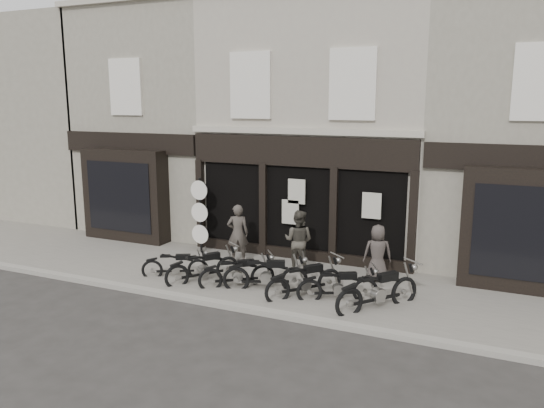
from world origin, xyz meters
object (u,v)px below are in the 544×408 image
at_px(motorcycle_4, 305,284).
at_px(man_right, 378,253).
at_px(man_centre, 298,241).
at_px(motorcycle_6, 378,294).
at_px(motorcycle_1, 204,270).
at_px(motorcycle_5, 339,289).
at_px(motorcycle_3, 266,277).
at_px(advert_sign_post, 200,218).
at_px(motorcycle_0, 176,268).
at_px(motorcycle_2, 238,276).
at_px(man_left, 238,233).

distance_m(motorcycle_4, man_right, 2.34).
bearing_deg(man_centre, motorcycle_4, 116.12).
relative_size(motorcycle_6, man_centre, 1.13).
bearing_deg(man_centre, man_right, -179.19).
height_order(motorcycle_1, motorcycle_5, motorcycle_1).
xyz_separation_m(motorcycle_1, man_centre, (2.05, 1.85, 0.60)).
bearing_deg(man_right, motorcycle_4, 32.10).
relative_size(motorcycle_3, motorcycle_6, 1.04).
bearing_deg(advert_sign_post, motorcycle_0, -73.02).
bearing_deg(motorcycle_1, motorcycle_6, -53.63).
height_order(motorcycle_2, motorcycle_5, motorcycle_2).
relative_size(motorcycle_5, man_left, 1.06).
distance_m(motorcycle_1, motorcycle_5, 3.78).
bearing_deg(man_centre, motorcycle_6, 146.31).
height_order(motorcycle_3, man_left, man_left).
xyz_separation_m(man_left, man_right, (4.26, -0.01, -0.11)).
distance_m(motorcycle_6, man_left, 5.11).
xyz_separation_m(motorcycle_0, motorcycle_2, (1.94, -0.00, 0.03)).
height_order(motorcycle_0, motorcycle_5, motorcycle_5).
relative_size(motorcycle_5, man_centre, 1.06).
height_order(motorcycle_0, man_right, man_right).
distance_m(motorcycle_3, motorcycle_6, 2.97).
distance_m(man_right, advert_sign_post, 5.87).
xyz_separation_m(motorcycle_4, man_left, (-2.85, 1.81, 0.59)).
relative_size(motorcycle_4, man_right, 1.19).
distance_m(motorcycle_3, man_right, 3.10).
bearing_deg(motorcycle_4, motorcycle_0, 129.99).
distance_m(motorcycle_4, motorcycle_5, 0.86).
distance_m(motorcycle_1, man_left, 1.98).
distance_m(motorcycle_2, motorcycle_6, 3.75).
bearing_deg(motorcycle_6, man_right, 52.80).
xyz_separation_m(motorcycle_2, motorcycle_4, (1.87, 0.07, 0.03)).
distance_m(motorcycle_1, advert_sign_post, 2.90).
bearing_deg(advert_sign_post, man_centre, -5.59).
xyz_separation_m(man_centre, advert_sign_post, (-3.57, 0.48, 0.23)).
xyz_separation_m(motorcycle_3, man_centre, (0.22, 1.73, 0.58)).
relative_size(motorcycle_2, man_left, 0.99).
relative_size(motorcycle_0, man_left, 0.97).
distance_m(motorcycle_3, motorcycle_5, 1.94).
relative_size(motorcycle_4, motorcycle_6, 0.93).
bearing_deg(advert_sign_post, motorcycle_4, -24.78).
xyz_separation_m(motorcycle_2, man_left, (-0.97, 1.88, 0.62)).
xyz_separation_m(motorcycle_6, man_centre, (-2.74, 1.83, 0.56)).
relative_size(motorcycle_1, motorcycle_2, 1.06).
bearing_deg(motorcycle_1, man_right, -30.38).
bearing_deg(advert_sign_post, motorcycle_1, -54.79).
height_order(motorcycle_1, motorcycle_3, motorcycle_3).
xyz_separation_m(motorcycle_2, motorcycle_6, (3.75, 0.01, 0.06)).
bearing_deg(motorcycle_0, motorcycle_5, -25.54).
bearing_deg(motorcycle_2, motorcycle_5, -34.15).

